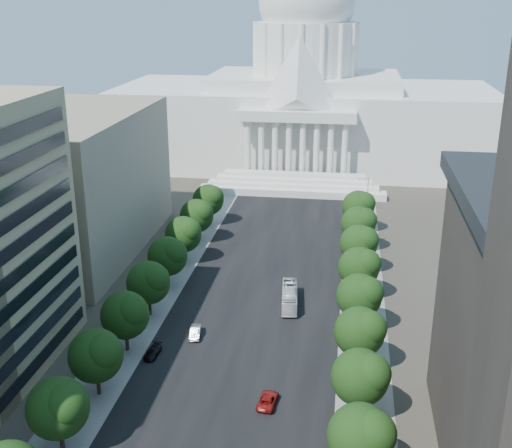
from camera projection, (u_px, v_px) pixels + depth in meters
The scene contains 30 objects.
road_asphalt at pixel (265, 279), 127.01m from camera, with size 30.00×260.00×0.01m, color black.
sidewalk_left at pixel (172, 273), 129.62m from camera, with size 8.00×260.00×0.02m, color gray.
sidewalk_right at pixel (362, 285), 124.40m from camera, with size 8.00×260.00×0.02m, color gray.
capitol at pixel (304, 102), 208.62m from camera, with size 120.00×56.00×73.00m.
office_block_left_far at pixel (51, 182), 137.85m from camera, with size 38.00×52.00×30.00m, color gray.
tree_l_c at pixel (60, 407), 76.79m from camera, with size 7.79×7.60×9.97m.
tree_l_d at pixel (97, 355), 87.96m from camera, with size 7.79×7.60×9.97m.
tree_l_e at pixel (127, 314), 99.14m from camera, with size 7.79×7.60×9.97m.
tree_l_f at pixel (150, 282), 110.31m from camera, with size 7.79×7.60×9.97m.
tree_l_g at pixel (169, 255), 121.49m from camera, with size 7.79×7.60×9.97m.
tree_l_h at pixel (185, 233), 132.66m from camera, with size 7.79×7.60×9.97m.
tree_l_i at pixel (198, 215), 143.84m from camera, with size 7.79×7.60×9.97m.
tree_l_j at pixel (209, 199), 155.01m from camera, with size 7.79×7.60×9.97m.
tree_r_c at pixel (363, 436), 71.85m from camera, with size 7.79×7.60×9.97m.
tree_r_d at pixel (362, 376), 83.02m from camera, with size 7.79×7.60×9.97m.
tree_r_e at pixel (362, 331), 94.20m from camera, with size 7.79×7.60×9.97m.
tree_r_f at pixel (361, 295), 105.37m from camera, with size 7.79×7.60×9.97m.
tree_r_g at pixel (361, 266), 116.55m from camera, with size 7.79×7.60×9.97m.
tree_r_h at pixel (360, 243), 127.72m from camera, with size 7.79×7.60×9.97m.
tree_r_i at pixel (360, 223), 138.90m from camera, with size 7.79×7.60×9.97m.
tree_r_j at pixel (360, 206), 150.07m from camera, with size 7.79×7.60×9.97m.
streetlight_b at pixel (377, 446), 71.09m from camera, with size 2.61×0.44×9.00m.
streetlight_c at pixel (372, 335), 94.37m from camera, with size 2.61×0.44×9.00m.
streetlight_d at pixel (369, 268), 117.66m from camera, with size 2.61×0.44×9.00m.
streetlight_e at pixel (367, 222), 140.94m from camera, with size 2.61×0.44×9.00m.
streetlight_f at pixel (365, 190), 164.22m from camera, with size 2.61×0.44×9.00m.
car_silver at pixel (195, 332), 105.26m from camera, with size 1.62×4.65×1.53m, color #B8BCC1.
car_red at pixel (268, 400), 87.76m from camera, with size 2.33×5.06×1.41m, color maroon.
car_dark_b at pixel (153, 352), 99.67m from camera, with size 1.81×4.44×1.29m, color black.
city_bus at pixel (290, 297), 115.81m from camera, with size 2.67×11.41×3.18m, color silver.
Camera 1 is at (15.10, -24.93, 53.07)m, focal length 45.00 mm.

